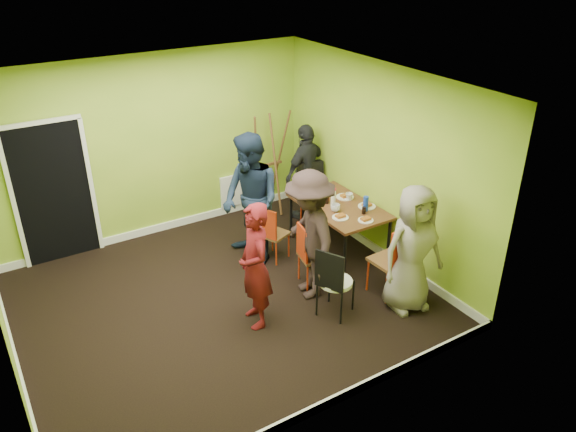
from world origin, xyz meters
name	(u,v)px	position (x,y,z in m)	size (l,w,h in m)	color
ground	(223,300)	(0.00, 0.00, 0.00)	(5.00, 5.00, 0.00)	black
room_walls	(216,233)	(-0.02, 0.04, 0.99)	(5.04, 4.54, 2.82)	#7DA72B
dining_table	(339,208)	(2.04, 0.27, 0.70)	(0.90, 1.50, 0.75)	black
chair_left_far	(271,231)	(1.04, 0.54, 0.48)	(0.46, 0.46, 0.86)	red
chair_left_near	(309,252)	(1.16, -0.27, 0.50)	(0.43, 0.43, 0.89)	red
chair_back_end	(311,180)	(2.24, 1.30, 0.71)	(0.50, 0.56, 1.01)	red
chair_front_end	(395,257)	(1.94, -1.07, 0.59)	(0.45, 0.46, 1.05)	red
chair_bentwood	(333,279)	(1.02, -1.01, 0.53)	(0.51, 0.50, 0.96)	black
easel	(270,162)	(1.90, 2.02, 0.85)	(0.69, 0.65, 1.72)	brown
plate_near_left	(309,200)	(1.73, 0.61, 0.76)	(0.23, 0.23, 0.01)	white
plate_near_right	(340,217)	(1.81, -0.07, 0.76)	(0.23, 0.23, 0.01)	white
plate_far_back	(321,191)	(2.08, 0.81, 0.76)	(0.26, 0.26, 0.01)	white
plate_far_front	(366,220)	(2.05, -0.32, 0.76)	(0.22, 0.22, 0.01)	white
plate_wall_back	(345,197)	(2.26, 0.43, 0.76)	(0.27, 0.27, 0.01)	white
plate_wall_front	(367,206)	(2.34, 0.01, 0.76)	(0.26, 0.26, 0.01)	white
thermos	(333,198)	(1.95, 0.30, 0.87)	(0.07, 0.07, 0.24)	white
blue_bottle	(366,204)	(2.24, -0.08, 0.86)	(0.08, 0.08, 0.22)	#173CB2
orange_bottle	(328,198)	(1.98, 0.46, 0.79)	(0.03, 0.03, 0.08)	red
glass_mid	(326,200)	(1.91, 0.41, 0.80)	(0.07, 0.07, 0.10)	black
glass_back	(333,190)	(2.20, 0.66, 0.80)	(0.06, 0.06, 0.10)	black
glass_front	(364,210)	(2.16, -0.14, 0.80)	(0.06, 0.06, 0.10)	black
cup_a	(335,208)	(1.87, 0.13, 0.80)	(0.14, 0.14, 0.11)	white
cup_b	(349,197)	(2.27, 0.33, 0.80)	(0.11, 0.11, 0.10)	white
person_standing	(255,266)	(0.16, -0.62, 0.80)	(0.58, 0.38, 1.60)	#5F1015
person_left_far	(251,200)	(0.82, 0.70, 0.95)	(0.93, 0.72, 1.91)	#142034
person_left_near	(309,235)	(1.04, -0.44, 0.87)	(1.13, 0.65, 1.74)	black
person_back_end	(307,172)	(2.24, 1.44, 0.80)	(0.94, 0.39, 1.61)	black
person_front_end	(413,249)	(1.96, -1.35, 0.84)	(0.82, 0.53, 1.68)	gray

